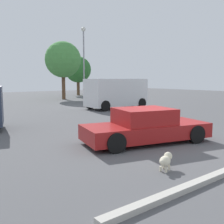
{
  "coord_description": "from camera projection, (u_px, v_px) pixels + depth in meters",
  "views": [
    {
      "loc": [
        -6.88,
        -6.39,
        2.27
      ],
      "look_at": [
        -0.24,
        2.2,
        0.9
      ],
      "focal_mm": 42.16,
      "sensor_mm": 36.0,
      "label": 1
    }
  ],
  "objects": [
    {
      "name": "van_white",
      "position": [
        117.0,
        93.0,
        20.24
      ],
      "size": [
        4.85,
        2.17,
        2.27
      ],
      "rotation": [
        0.0,
        0.0,
        0.01
      ],
      "color": "white",
      "rests_on": "ground_plane"
    },
    {
      "name": "light_post_near",
      "position": [
        84.0,
        52.0,
        26.07
      ],
      "size": [
        0.44,
        0.44,
        7.34
      ],
      "color": "gray",
      "rests_on": "ground_plane"
    },
    {
      "name": "tree_back_center",
      "position": [
        78.0,
        70.0,
        36.08
      ],
      "size": [
        3.58,
        3.58,
        5.34
      ],
      "color": "brown",
      "rests_on": "ground_plane"
    },
    {
      "name": "dog",
      "position": [
        166.0,
        160.0,
        6.57
      ],
      "size": [
        0.59,
        0.38,
        0.42
      ],
      "rotation": [
        0.0,
        0.0,
        0.38
      ],
      "color": "beige",
      "rests_on": "ground_plane"
    },
    {
      "name": "tree_back_left",
      "position": [
        63.0,
        60.0,
        28.88
      ],
      "size": [
        3.95,
        3.95,
        6.35
      ],
      "color": "brown",
      "rests_on": "ground_plane"
    },
    {
      "name": "sedan_foreground",
      "position": [
        145.0,
        127.0,
        9.39
      ],
      "size": [
        4.82,
        2.79,
        1.24
      ],
      "rotation": [
        0.0,
        0.0,
        -0.25
      ],
      "color": "maroon",
      "rests_on": "ground_plane"
    },
    {
      "name": "ground_plane",
      "position": [
        155.0,
        142.0,
        9.47
      ],
      "size": [
        80.0,
        80.0,
        0.0
      ],
      "primitive_type": "plane",
      "color": "#515154"
    }
  ]
}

